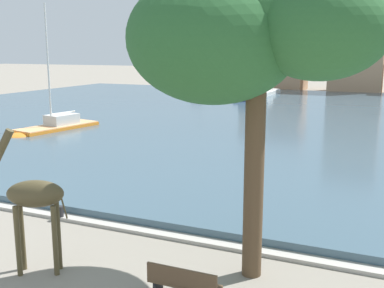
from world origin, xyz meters
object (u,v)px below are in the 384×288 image
at_px(mooring_bollard, 60,213).
at_px(sailboat_white, 268,92).
at_px(sailboat_yellow, 200,94).
at_px(park_bench, 183,283).
at_px(shade_tree, 247,34).
at_px(giraffe_statue, 31,197).
at_px(sailboat_navy, 247,97).
at_px(sailboat_orange, 52,128).

bearing_deg(mooring_bollard, sailboat_white, 95.50).
relative_size(sailboat_yellow, mooring_bollard, 13.44).
relative_size(sailboat_yellow, park_bench, 3.73).
bearing_deg(shade_tree, park_bench, -115.52).
relative_size(giraffe_statue, sailboat_navy, 0.64).
bearing_deg(giraffe_statue, shade_tree, 21.24).
distance_m(sailboat_navy, park_bench, 44.09).
height_order(sailboat_yellow, shade_tree, shade_tree).
xyz_separation_m(mooring_bollard, park_bench, (6.33, -3.27, 0.24)).
bearing_deg(giraffe_statue, park_bench, 2.67).
bearing_deg(park_bench, sailboat_orange, 137.09).
xyz_separation_m(giraffe_statue, shade_tree, (5.21, 2.03, 4.18)).
bearing_deg(sailboat_yellow, park_bench, -67.69).
bearing_deg(giraffe_statue, mooring_bollard, 119.80).
distance_m(sailboat_navy, shade_tree, 42.97).
relative_size(sailboat_orange, park_bench, 5.03).
relative_size(giraffe_statue, shade_tree, 0.53).
bearing_deg(mooring_bollard, giraffe_statue, -60.20).
relative_size(giraffe_statue, sailboat_white, 0.58).
xyz_separation_m(giraffe_statue, sailboat_white, (-6.45, 49.77, -1.55)).
height_order(sailboat_navy, sailboat_orange, sailboat_orange).
xyz_separation_m(sailboat_navy, sailboat_orange, (-6.39, -25.94, -0.09)).
relative_size(sailboat_orange, sailboat_white, 1.24).
height_order(sailboat_white, mooring_bollard, sailboat_white).
relative_size(sailboat_navy, park_bench, 3.63).
relative_size(sailboat_navy, sailboat_orange, 0.72).
distance_m(sailboat_white, park_bench, 50.73).
bearing_deg(sailboat_navy, sailboat_white, 84.21).
xyz_separation_m(giraffe_statue, sailboat_yellow, (-14.39, 45.85, -1.67)).
relative_size(sailboat_navy, shade_tree, 0.83).
relative_size(sailboat_white, park_bench, 4.04).
bearing_deg(sailboat_white, park_bench, -77.72).
height_order(sailboat_navy, shade_tree, shade_tree).
bearing_deg(mooring_bollard, sailboat_yellow, 106.31).
xyz_separation_m(sailboat_white, mooring_bollard, (4.46, -46.29, -0.34)).
distance_m(sailboat_orange, mooring_bollard, 17.66).
bearing_deg(giraffe_statue, sailboat_navy, 99.50).
height_order(sailboat_yellow, mooring_bollard, sailboat_yellow).
distance_m(sailboat_white, shade_tree, 49.48).
bearing_deg(sailboat_navy, park_bench, -74.89).
distance_m(giraffe_statue, shade_tree, 6.98).
distance_m(sailboat_yellow, mooring_bollard, 44.15).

